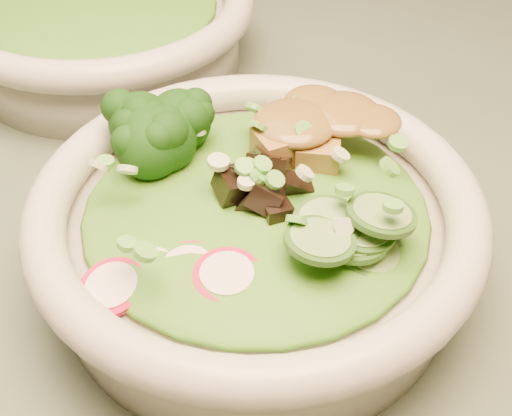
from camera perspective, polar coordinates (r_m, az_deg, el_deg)
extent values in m
cube|color=#4D5D4D|center=(0.57, 15.54, 0.06)|extent=(1.20, 0.80, 0.03)
cylinder|color=beige|center=(0.46, 0.00, -3.18)|extent=(0.25, 0.25, 0.05)
torus|color=beige|center=(0.44, 0.00, 0.14)|extent=(0.28, 0.28, 0.03)
cylinder|color=beige|center=(0.70, -11.96, 13.10)|extent=(0.25, 0.25, 0.05)
torus|color=beige|center=(0.68, -12.39, 15.69)|extent=(0.28, 0.28, 0.03)
ellipsoid|color=#256B16|center=(0.44, 0.00, 0.10)|extent=(0.21, 0.21, 0.03)
ellipsoid|color=#256B16|center=(0.68, -12.37, 15.59)|extent=(0.19, 0.19, 0.02)
ellipsoid|color=brown|center=(0.46, 4.90, 6.94)|extent=(0.07, 0.06, 0.02)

